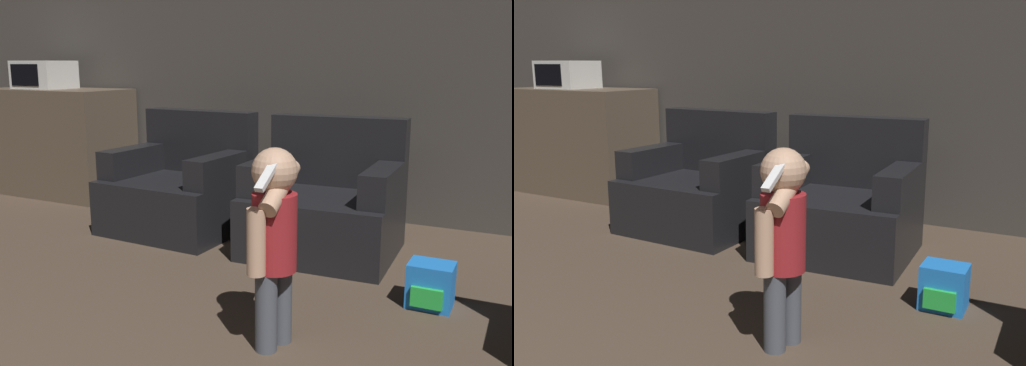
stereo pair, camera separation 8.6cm
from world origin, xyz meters
The scene contains 7 objects.
wall_back centered at (0.00, 4.50, 1.30)m, with size 8.40×0.05×2.60m.
armchair_left centered at (-0.76, 3.60, 0.30)m, with size 0.94×0.83×0.85m.
armchair_right centered at (0.35, 3.60, 0.30)m, with size 0.94×0.83×0.85m.
person_toddler centered at (0.59, 2.29, 0.51)m, with size 0.19×0.34×0.86m.
toy_backpack centered at (1.12, 3.01, 0.11)m, with size 0.22×0.20×0.22m.
kitchen_counter centered at (-2.44, 4.10, 0.48)m, with size 1.32×0.67×0.96m.
microwave centered at (-2.56, 4.09, 1.08)m, with size 0.47×0.39×0.25m.
Camera 2 is at (1.62, 0.29, 1.19)m, focal length 40.00 mm.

